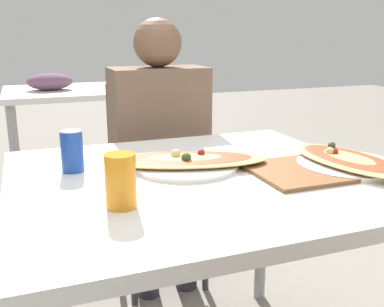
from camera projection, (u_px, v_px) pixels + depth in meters
dining_table at (196, 200)px, 1.34m from camera, size 1.06×0.95×0.77m
chair_far_seated at (154, 173)px, 2.15m from camera, size 0.40×0.40×0.94m
person_seated at (160, 137)px, 1.99m from camera, size 0.41×0.25×1.23m
pizza_main at (184, 161)px, 1.39m from camera, size 0.54×0.33×0.05m
soda_can at (72, 151)px, 1.34m from camera, size 0.07×0.07×0.12m
drink_glass at (121, 181)px, 1.06m from camera, size 0.08×0.08×0.13m
serving_tray at (322, 168)px, 1.36m from camera, size 0.44×0.28×0.01m
pizza_second at (348, 161)px, 1.39m from camera, size 0.31×0.46×0.05m
background_table at (77, 97)px, 3.32m from camera, size 1.10×0.80×0.89m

